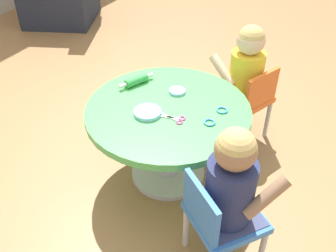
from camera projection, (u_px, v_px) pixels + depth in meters
The scene contains 12 objects.
ground_plane at pixel (168, 174), 2.32m from camera, with size 10.00×10.00×0.00m, color #9E7247.
craft_table at pixel (168, 125), 2.08m from camera, with size 0.89×0.89×0.50m.
child_chair_left at pixel (219, 218), 1.67m from camera, with size 0.42×0.42×0.54m.
seated_child_left at pixel (232, 180), 1.54m from camera, with size 0.44×0.42×0.51m.
child_chair_right at pixel (247, 99), 2.42m from camera, with size 0.39×0.39×0.54m.
seated_child_right at pixel (247, 65), 2.30m from camera, with size 0.38×0.42×0.51m.
rolling_pin at pixel (136, 80), 2.19m from camera, with size 0.22×0.11×0.05m.
craft_scissors at pixel (176, 119), 1.93m from camera, with size 0.08×0.14×0.01m.
playdough_blob_0 at pixel (177, 91), 2.12m from camera, with size 0.09×0.09×0.02m, color #8CCCF2.
playdough_blob_1 at pixel (147, 112), 1.96m from camera, with size 0.15×0.15×0.02m, color #8CCCF2.
cookie_cutter_0 at pixel (222, 110), 1.98m from camera, with size 0.06×0.06×0.01m, color #3F99D8.
cookie_cutter_1 at pixel (210, 122), 1.90m from camera, with size 0.06×0.06×0.01m, color #3F99D8.
Camera 1 is at (-1.45, -0.79, 1.65)m, focal length 40.30 mm.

